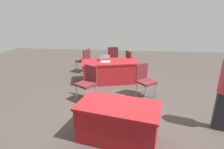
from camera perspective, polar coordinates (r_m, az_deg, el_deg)
name	(u,v)px	position (r m, az deg, el deg)	size (l,w,h in m)	color
ground_plane	(119,112)	(4.58, 2.08, -11.58)	(14.40, 14.40, 0.00)	#4C423D
table_foreground	(109,71)	(6.27, -0.80, 0.98)	(2.02, 1.31, 0.73)	#AD1E23
table_mid_right	(118,122)	(3.56, 1.91, -14.59)	(1.65, 1.11, 0.73)	#AD1E23
chair_near_front	(88,81)	(4.97, -7.60, -1.97)	(0.61, 0.61, 0.97)	#9E9993
chair_tucked_left	(131,62)	(6.84, 6.13, 4.01)	(0.59, 0.59, 0.95)	#9E9993
chair_tucked_right	(113,56)	(7.67, 0.29, 5.79)	(0.49, 0.49, 0.95)	#9E9993
chair_aisle	(145,79)	(5.20, 10.19, -1.30)	(0.62, 0.62, 0.95)	#9E9993
chair_by_pillar	(84,59)	(7.28, -8.65, 4.77)	(0.58, 0.58, 0.94)	#9E9993
laptop_silver	(106,60)	(6.12, -2.04, 4.47)	(0.36, 0.34, 0.21)	silver
yarn_ball	(99,59)	(6.25, -4.20, 4.81)	(0.09, 0.09, 0.09)	#3F5999
scissors_red	(122,61)	(6.21, 3.07, 4.32)	(0.18, 0.04, 0.01)	red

